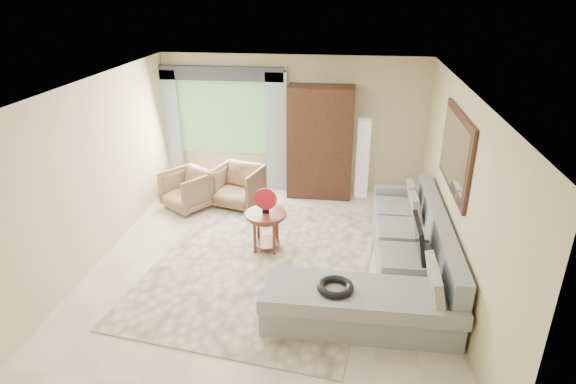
# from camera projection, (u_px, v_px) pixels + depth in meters

# --- Properties ---
(ground) EXTENTS (6.00, 6.00, 0.00)m
(ground) POSITION_uv_depth(u_px,v_px,m) (268.00, 267.00, 6.96)
(ground) COLOR silver
(ground) RESTS_ON ground
(area_rug) EXTENTS (3.52, 4.37, 0.02)m
(area_rug) POSITION_uv_depth(u_px,v_px,m) (263.00, 262.00, 7.08)
(area_rug) COLOR beige
(area_rug) RESTS_ON ground
(sectional_sofa) EXTENTS (2.30, 3.46, 0.90)m
(sectional_sofa) POSITION_uv_depth(u_px,v_px,m) (396.00, 265.00, 6.48)
(sectional_sofa) COLOR gray
(sectional_sofa) RESTS_ON ground
(tv_screen) EXTENTS (0.14, 0.74, 0.48)m
(tv_screen) POSITION_uv_depth(u_px,v_px,m) (419.00, 238.00, 6.28)
(tv_screen) COLOR black
(tv_screen) RESTS_ON sectional_sofa
(garden_hose) EXTENTS (0.43, 0.43, 0.09)m
(garden_hose) POSITION_uv_depth(u_px,v_px,m) (335.00, 287.00, 5.57)
(garden_hose) COLOR black
(garden_hose) RESTS_ON sectional_sofa
(coffee_table) EXTENTS (0.63, 0.63, 0.63)m
(coffee_table) POSITION_uv_depth(u_px,v_px,m) (266.00, 231.00, 7.29)
(coffee_table) COLOR #552316
(coffee_table) RESTS_ON ground
(red_disc) EXTENTS (0.34, 0.05, 0.34)m
(red_disc) POSITION_uv_depth(u_px,v_px,m) (265.00, 199.00, 7.08)
(red_disc) COLOR red
(red_disc) RESTS_ON coffee_table
(armchair_left) EXTENTS (1.07, 1.07, 0.71)m
(armchair_left) POSITION_uv_depth(u_px,v_px,m) (188.00, 190.00, 8.67)
(armchair_left) COLOR #8A634B
(armchair_left) RESTS_ON ground
(armchair_right) EXTENTS (0.98, 0.99, 0.74)m
(armchair_right) POSITION_uv_depth(u_px,v_px,m) (238.00, 186.00, 8.78)
(armchair_right) COLOR brown
(armchair_right) RESTS_ON ground
(potted_plant) EXTENTS (0.58, 0.53, 0.55)m
(potted_plant) POSITION_uv_depth(u_px,v_px,m) (170.00, 181.00, 9.26)
(potted_plant) COLOR #999999
(potted_plant) RESTS_ON ground
(armoire) EXTENTS (1.20, 0.55, 2.10)m
(armoire) POSITION_uv_depth(u_px,v_px,m) (320.00, 143.00, 8.95)
(armoire) COLOR black
(armoire) RESTS_ON ground
(floor_lamp) EXTENTS (0.24, 0.24, 1.50)m
(floor_lamp) POSITION_uv_depth(u_px,v_px,m) (363.00, 159.00, 9.04)
(floor_lamp) COLOR silver
(floor_lamp) RESTS_ON ground
(window) EXTENTS (1.80, 0.04, 1.40)m
(window) POSITION_uv_depth(u_px,v_px,m) (223.00, 117.00, 9.27)
(window) COLOR #669E59
(window) RESTS_ON wall_back
(curtain_left) EXTENTS (0.40, 0.08, 2.30)m
(curtain_left) POSITION_uv_depth(u_px,v_px,m) (170.00, 129.00, 9.41)
(curtain_left) COLOR #9EB7CC
(curtain_left) RESTS_ON ground
(curtain_right) EXTENTS (0.40, 0.08, 2.30)m
(curtain_right) POSITION_uv_depth(u_px,v_px,m) (276.00, 133.00, 9.16)
(curtain_right) COLOR #9EB7CC
(curtain_right) RESTS_ON ground
(valance) EXTENTS (2.40, 0.12, 0.26)m
(valance) POSITION_uv_depth(u_px,v_px,m) (220.00, 73.00, 8.86)
(valance) COLOR #1E232D
(valance) RESTS_ON wall_back
(wall_mirror) EXTENTS (0.05, 1.70, 1.05)m
(wall_mirror) POSITION_uv_depth(u_px,v_px,m) (455.00, 152.00, 6.30)
(wall_mirror) COLOR black
(wall_mirror) RESTS_ON wall_right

